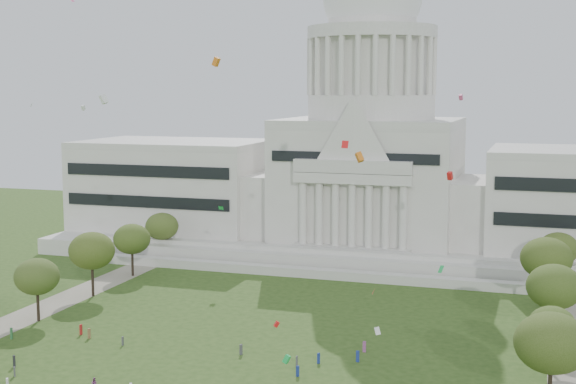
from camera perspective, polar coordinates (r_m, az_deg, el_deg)
name	(u,v)px	position (r m, az deg, el deg)	size (l,w,h in m)	color
capitol	(370,166)	(205.79, 5.85, 1.83)	(160.00, 64.50, 91.30)	beige
path_left	(7,325)	(153.47, -19.37, -8.90)	(8.00, 160.00, 0.04)	gray
row_tree_r_2	(552,343)	(109.12, 18.24, -10.16)	(9.55, 9.55, 13.58)	black
row_tree_l_3	(37,277)	(152.24, -17.43, -5.77)	(8.12, 8.12, 11.55)	black
row_tree_r_3	(552,326)	(126.20, 18.26, -9.01)	(7.01, 7.01, 9.98)	black
row_tree_l_4	(92,251)	(167.07, -13.78, -4.08)	(9.29, 9.29, 13.21)	black
row_tree_r_4	(554,287)	(140.70, 18.41, -6.41)	(9.19, 9.19, 13.06)	black
row_tree_l_5	(132,239)	(183.57, -11.04, -3.30)	(8.33, 8.33, 11.85)	black
row_tree_r_5	(546,258)	(160.24, 17.90, -4.51)	(9.82, 9.82, 13.96)	black
row_tree_l_6	(162,226)	(200.13, -8.96, -2.43)	(8.19, 8.19, 11.64)	black
row_tree_r_6	(559,249)	(178.15, 18.69, -3.85)	(8.42, 8.42, 11.97)	black
person_8	(94,384)	(118.24, -13.62, -13.11)	(0.88, 0.54, 1.80)	#994C8C
distant_crowd	(137,371)	(122.02, -10.68, -12.39)	(62.54, 41.68, 1.94)	olive
kite_swarm	(241,150)	(103.52, -3.33, 3.00)	(95.21, 108.22, 65.06)	#E54C8C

